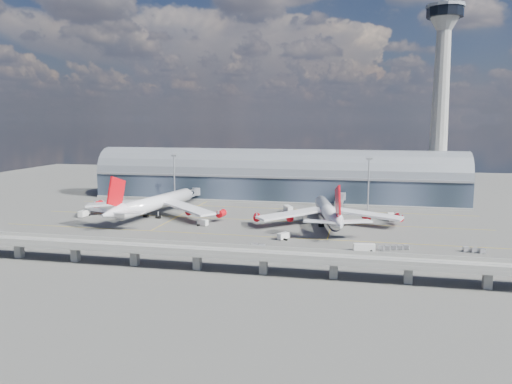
% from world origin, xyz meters
% --- Properties ---
extents(ground, '(500.00, 500.00, 0.00)m').
position_xyz_m(ground, '(0.00, 0.00, 0.00)').
color(ground, '#474744').
rests_on(ground, ground).
extents(taxi_lines, '(200.00, 80.12, 0.01)m').
position_xyz_m(taxi_lines, '(0.00, 22.11, 0.01)').
color(taxi_lines, gold).
rests_on(taxi_lines, ground).
extents(terminal, '(200.00, 30.00, 28.00)m').
position_xyz_m(terminal, '(0.00, 77.99, 11.34)').
color(terminal, '#1F2935').
rests_on(terminal, ground).
extents(control_tower, '(19.00, 19.00, 103.00)m').
position_xyz_m(control_tower, '(85.00, 83.00, 51.64)').
color(control_tower, gray).
rests_on(control_tower, ground).
extents(guideway, '(220.00, 8.50, 7.20)m').
position_xyz_m(guideway, '(-0.00, -55.00, 5.29)').
color(guideway, gray).
rests_on(guideway, ground).
extents(floodlight_mast_left, '(3.00, 0.70, 25.70)m').
position_xyz_m(floodlight_mast_left, '(-50.00, 55.00, 13.63)').
color(floodlight_mast_left, gray).
rests_on(floodlight_mast_left, ground).
extents(floodlight_mast_right, '(3.00, 0.70, 25.70)m').
position_xyz_m(floodlight_mast_right, '(50.00, 55.00, 13.63)').
color(floodlight_mast_right, gray).
rests_on(floodlight_mast_right, ground).
extents(airliner_left, '(68.56, 72.16, 22.04)m').
position_xyz_m(airliner_left, '(-44.97, 16.52, 6.30)').
color(airliner_left, white).
rests_on(airliner_left, ground).
extents(airliner_right, '(62.59, 65.51, 20.91)m').
position_xyz_m(airliner_right, '(33.62, 14.89, 5.42)').
color(airliner_right, white).
rests_on(airliner_right, ground).
extents(jet_bridge_left, '(4.40, 28.00, 7.25)m').
position_xyz_m(jet_bridge_left, '(-41.08, 53.12, 5.18)').
color(jet_bridge_left, gray).
rests_on(jet_bridge_left, ground).
extents(jet_bridge_right, '(4.40, 32.00, 7.25)m').
position_xyz_m(jet_bridge_right, '(36.76, 51.18, 5.18)').
color(jet_bridge_right, gray).
rests_on(jet_bridge_right, ground).
extents(service_truck_0, '(2.79, 7.31, 2.99)m').
position_xyz_m(service_truck_0, '(-76.65, 10.88, 1.55)').
color(service_truck_0, silver).
rests_on(service_truck_0, ground).
extents(service_truck_1, '(5.02, 3.57, 2.66)m').
position_xyz_m(service_truck_1, '(-17.65, 3.69, 1.34)').
color(service_truck_1, silver).
rests_on(service_truck_1, ground).
extents(service_truck_2, '(7.30, 3.05, 2.57)m').
position_xyz_m(service_truck_2, '(48.39, -23.78, 1.34)').
color(service_truck_2, silver).
rests_on(service_truck_2, ground).
extents(service_truck_3, '(4.23, 5.42, 2.47)m').
position_xyz_m(service_truck_3, '(19.04, -12.81, 1.26)').
color(service_truck_3, silver).
rests_on(service_truck_3, ground).
extents(service_truck_4, '(3.05, 5.72, 3.24)m').
position_xyz_m(service_truck_4, '(59.92, 30.82, 1.63)').
color(service_truck_4, silver).
rests_on(service_truck_4, ground).
extents(service_truck_5, '(5.40, 7.06, 3.21)m').
position_xyz_m(service_truck_5, '(12.85, 40.84, 1.64)').
color(service_truck_5, silver).
rests_on(service_truck_5, ground).
extents(cargo_train_0, '(5.76, 3.09, 1.87)m').
position_xyz_m(cargo_train_0, '(13.08, -29.43, 0.97)').
color(cargo_train_0, gray).
rests_on(cargo_train_0, ground).
extents(cargo_train_1, '(10.85, 4.70, 1.46)m').
position_xyz_m(cargo_train_1, '(58.28, -19.74, 0.76)').
color(cargo_train_1, gray).
rests_on(cargo_train_1, ground).
extents(cargo_train_2, '(7.33, 3.14, 1.60)m').
position_xyz_m(cargo_train_2, '(84.26, -17.68, 0.84)').
color(cargo_train_2, gray).
rests_on(cargo_train_2, ground).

